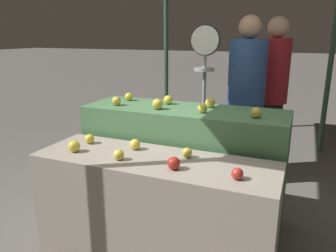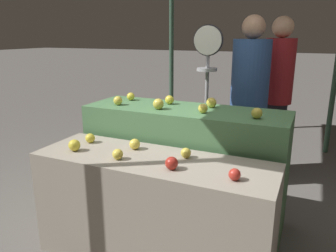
{
  "view_description": "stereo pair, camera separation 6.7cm",
  "coord_description": "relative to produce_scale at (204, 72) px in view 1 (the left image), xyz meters",
  "views": [
    {
      "loc": [
        0.89,
        -1.88,
        1.6
      ],
      "look_at": [
        -0.02,
        0.3,
        0.94
      ],
      "focal_mm": 35.0,
      "sensor_mm": 36.0,
      "label": 1
    },
    {
      "loc": [
        0.95,
        -1.85,
        1.6
      ],
      "look_at": [
        -0.02,
        0.3,
        0.94
      ],
      "focal_mm": 35.0,
      "sensor_mm": 36.0,
      "label": 2
    }
  ],
  "objects": [
    {
      "name": "apple_back_5",
      "position": [
        -0.15,
        -0.57,
        -0.19
      ],
      "size": [
        0.08,
        0.08,
        0.08
      ],
      "primitive_type": "sphere",
      "color": "gold",
      "rests_on": "display_counter_back"
    },
    {
      "name": "apple_back_6",
      "position": [
        0.22,
        -0.55,
        -0.19
      ],
      "size": [
        0.08,
        0.08,
        0.08
      ],
      "primitive_type": "sphere",
      "color": "yellow",
      "rests_on": "display_counter_back"
    },
    {
      "name": "person_customer_left",
      "position": [
        0.6,
        0.79,
        -0.19
      ],
      "size": [
        0.36,
        0.36,
        1.79
      ],
      "rotation": [
        0.0,
        0.0,
        3.26
      ],
      "color": "#2D2D38",
      "rests_on": "ground_plane"
    },
    {
      "name": "apple_front_0",
      "position": [
        -0.55,
        -1.37,
        -0.41
      ],
      "size": [
        0.09,
        0.09,
        0.09
      ],
      "primitive_type": "sphere",
      "color": "gold",
      "rests_on": "display_counter_front"
    },
    {
      "name": "person_vendor_at_scale",
      "position": [
        0.37,
        0.33,
        -0.21
      ],
      "size": [
        0.49,
        0.49,
        1.79
      ],
      "rotation": [
        0.0,
        0.0,
        2.82
      ],
      "color": "#2D2D38",
      "rests_on": "ground_plane"
    },
    {
      "name": "apple_front_2",
      "position": [
        0.23,
        -1.38,
        -0.41
      ],
      "size": [
        0.08,
        0.08,
        0.08
      ],
      "primitive_type": "sphere",
      "color": "#AD281E",
      "rests_on": "display_counter_front"
    },
    {
      "name": "apple_back_0",
      "position": [
        -0.54,
        -0.78,
        -0.19
      ],
      "size": [
        0.08,
        0.08,
        0.08
      ],
      "primitive_type": "sphere",
      "color": "gold",
      "rests_on": "display_counter_back"
    },
    {
      "name": "produce_scale",
      "position": [
        0.0,
        0.0,
        0.0
      ],
      "size": [
        0.3,
        0.2,
        1.69
      ],
      "color": "#99999E",
      "rests_on": "ground_plane"
    },
    {
      "name": "apple_front_5",
      "position": [
        -0.17,
        -1.16,
        -0.41
      ],
      "size": [
        0.08,
        0.08,
        0.08
      ],
      "primitive_type": "sphere",
      "color": "yellow",
      "rests_on": "display_counter_front"
    },
    {
      "name": "apple_back_1",
      "position": [
        -0.15,
        -0.79,
        -0.18
      ],
      "size": [
        0.09,
        0.09,
        0.09
      ],
      "primitive_type": "sphere",
      "color": "gold",
      "rests_on": "display_counter_back"
    },
    {
      "name": "apple_front_4",
      "position": [
        -0.56,
        -1.17,
        -0.42
      ],
      "size": [
        0.07,
        0.07,
        0.07
      ],
      "primitive_type": "sphere",
      "color": "gold",
      "rests_on": "display_counter_front"
    },
    {
      "name": "display_counter_back",
      "position": [
        0.03,
        -0.67,
        -0.73
      ],
      "size": [
        1.68,
        0.55,
        1.01
      ],
      "primitive_type": "cube",
      "color": "#4C7A4C",
      "rests_on": "ground_plane"
    },
    {
      "name": "apple_back_3",
      "position": [
        0.63,
        -0.77,
        -0.19
      ],
      "size": [
        0.08,
        0.08,
        0.08
      ],
      "primitive_type": "sphere",
      "color": "gold",
      "rests_on": "display_counter_back"
    },
    {
      "name": "display_counter_front",
      "position": [
        0.03,
        -1.27,
        -0.85
      ],
      "size": [
        1.68,
        0.55,
        0.79
      ],
      "primitive_type": "cube",
      "color": "gray",
      "rests_on": "ground_plane"
    },
    {
      "name": "apple_front_3",
      "position": [
        0.62,
        -1.38,
        -0.42
      ],
      "size": [
        0.07,
        0.07,
        0.07
      ],
      "primitive_type": "sphere",
      "color": "#B72D23",
      "rests_on": "display_counter_front"
    },
    {
      "name": "apple_back_4",
      "position": [
        -0.55,
        -0.55,
        -0.19
      ],
      "size": [
        0.07,
        0.07,
        0.07
      ],
      "primitive_type": "sphere",
      "color": "gold",
      "rests_on": "display_counter_back"
    },
    {
      "name": "apple_front_1",
      "position": [
        -0.17,
        -1.38,
        -0.42
      ],
      "size": [
        0.07,
        0.07,
        0.07
      ],
      "primitive_type": "sphere",
      "color": "yellow",
      "rests_on": "display_counter_front"
    },
    {
      "name": "apple_back_2",
      "position": [
        0.22,
        -0.77,
        -0.19
      ],
      "size": [
        0.07,
        0.07,
        0.07
      ],
      "primitive_type": "sphere",
      "color": "yellow",
      "rests_on": "display_counter_back"
    },
    {
      "name": "apple_front_6",
      "position": [
        0.24,
        -1.16,
        -0.42
      ],
      "size": [
        0.07,
        0.07,
        0.07
      ],
      "primitive_type": "sphere",
      "color": "gold",
      "rests_on": "display_counter_front"
    }
  ]
}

